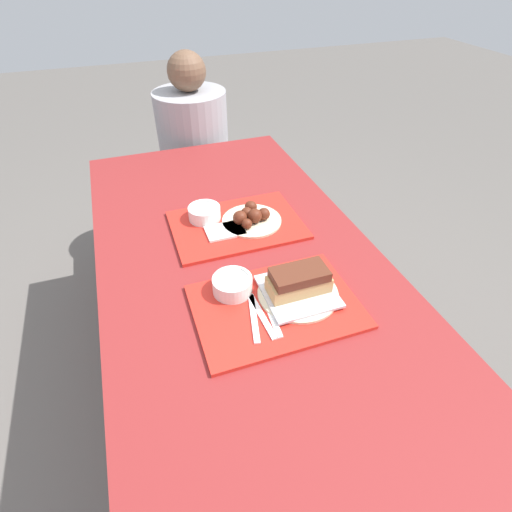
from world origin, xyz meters
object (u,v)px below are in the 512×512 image
tray_near (276,306)px  person_seated_across (193,135)px  brisket_sandwich_plate (298,286)px  tray_far (237,225)px  bowl_coleslaw_near (232,284)px  bowl_coleslaw_far (204,212)px  wings_plate_far (251,217)px

tray_near → person_seated_across: 1.35m
brisket_sandwich_plate → tray_near: bearing=-165.9°
tray_far → person_seated_across: (0.05, 0.94, -0.04)m
tray_near → person_seated_across: bearing=87.5°
bowl_coleslaw_near → brisket_sandwich_plate: bearing=-23.5°
tray_near → brisket_sandwich_plate: bearing=14.1°
bowl_coleslaw_near → bowl_coleslaw_far: bearing=88.1°
bowl_coleslaw_far → wings_plate_far: wings_plate_far is taller
wings_plate_far → person_seated_across: size_ratio=0.30×
wings_plate_far → brisket_sandwich_plate: bearing=-88.7°
wings_plate_far → person_seated_across: 0.95m
brisket_sandwich_plate → bowl_coleslaw_far: 0.48m
brisket_sandwich_plate → wings_plate_far: brisket_sandwich_plate is taller
tray_near → wings_plate_far: bearing=80.9°
tray_far → wings_plate_far: (0.05, -0.01, 0.03)m
tray_near → bowl_coleslaw_near: (-0.10, 0.09, 0.03)m
brisket_sandwich_plate → bowl_coleslaw_far: brisket_sandwich_plate is taller
tray_far → brisket_sandwich_plate: size_ratio=1.96×
bowl_coleslaw_far → person_seated_across: person_seated_across is taller
tray_far → brisket_sandwich_plate: (0.06, -0.39, 0.04)m
tray_far → wings_plate_far: bearing=-8.6°
brisket_sandwich_plate → person_seated_across: (-0.01, 1.33, -0.08)m
wings_plate_far → person_seated_across: (-0.00, 0.94, -0.07)m
tray_far → bowl_coleslaw_far: bowl_coleslaw_far is taller
bowl_coleslaw_near → person_seated_across: person_seated_across is taller
bowl_coleslaw_far → wings_plate_far: size_ratio=0.54×
tray_near → bowl_coleslaw_near: size_ratio=3.96×
tray_near → person_seated_across: (0.06, 1.35, -0.04)m
tray_near → wings_plate_far: 0.41m
tray_near → tray_far: size_ratio=1.00×
brisket_sandwich_plate → person_seated_across: size_ratio=0.33×
tray_near → wings_plate_far: wings_plate_far is taller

